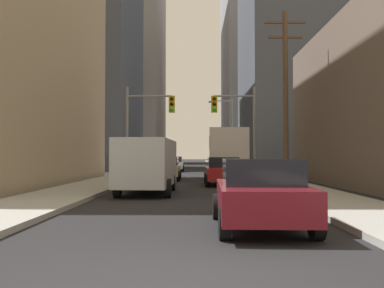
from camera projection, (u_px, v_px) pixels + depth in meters
name	position (u px, v px, depth m)	size (l,w,h in m)	color
sidewalk_left	(155.00, 168.00, 55.01)	(2.82, 160.00, 0.15)	#9E9E99
sidewalk_right	(231.00, 168.00, 54.95)	(2.82, 160.00, 0.15)	#9E9E99
city_bus	(226.00, 151.00, 32.74)	(2.87, 11.57, 3.40)	silver
cargo_van_silver	(147.00, 163.00, 17.97)	(2.20, 5.29, 2.26)	#B7BABF
sedan_maroon	(260.00, 193.00, 9.41)	(1.95, 4.25, 1.52)	maroon
sedan_red	(223.00, 171.00, 23.24)	(1.95, 4.22, 1.52)	maroon
sedan_beige	(166.00, 168.00, 28.00)	(1.95, 4.22, 1.52)	#C6B793
sedan_white	(174.00, 164.00, 43.47)	(1.95, 4.21, 1.52)	white
traffic_signal_near_left	(148.00, 118.00, 27.34)	(3.13, 0.44, 6.00)	gray
traffic_signal_near_right	(236.00, 118.00, 27.31)	(2.83, 0.44, 6.00)	gray
utility_pole_right	(286.00, 93.00, 23.06)	(2.20, 0.28, 9.38)	brown
street_lamp_right	(228.00, 127.00, 44.59)	(2.56, 0.32, 7.50)	gray
building_left_mid_office	(48.00, 55.00, 55.00)	(22.01, 19.67, 28.88)	#4C515B
building_left_far_tower	(116.00, 48.00, 95.33)	(20.08, 28.18, 51.00)	gray
building_right_mid_block	(304.00, 33.00, 56.37)	(15.63, 18.58, 35.51)	#4C515B
building_right_far_highrise	(267.00, 15.00, 96.71)	(19.55, 29.38, 66.77)	#93939E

